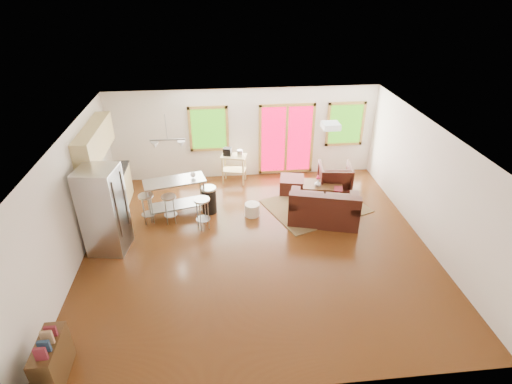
{
  "coord_description": "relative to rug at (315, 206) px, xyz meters",
  "views": [
    {
      "loc": [
        -0.76,
        -7.13,
        5.4
      ],
      "look_at": [
        0.0,
        0.3,
        1.2
      ],
      "focal_mm": 28.0,
      "sensor_mm": 36.0,
      "label": 1
    }
  ],
  "objects": [
    {
      "name": "floor",
      "position": [
        -1.68,
        -1.5,
        -0.02
      ],
      "size": [
        7.5,
        7.0,
        0.02
      ],
      "primitive_type": "cube",
      "color": "#381C0A",
      "rests_on": "ground"
    },
    {
      "name": "ceiling",
      "position": [
        -1.68,
        -1.5,
        2.6
      ],
      "size": [
        7.5,
        7.0,
        0.02
      ],
      "primitive_type": "cube",
      "color": "white",
      "rests_on": "ground"
    },
    {
      "name": "back_wall",
      "position": [
        -1.68,
        2.01,
        1.29
      ],
      "size": [
        7.5,
        0.02,
        2.6
      ],
      "primitive_type": "cube",
      "color": "silver",
      "rests_on": "ground"
    },
    {
      "name": "left_wall",
      "position": [
        -5.44,
        -1.5,
        1.29
      ],
      "size": [
        0.02,
        7.0,
        2.6
      ],
      "primitive_type": "cube",
      "color": "silver",
      "rests_on": "ground"
    },
    {
      "name": "right_wall",
      "position": [
        2.08,
        -1.5,
        1.29
      ],
      "size": [
        0.02,
        7.0,
        2.6
      ],
      "primitive_type": "cube",
      "color": "silver",
      "rests_on": "ground"
    },
    {
      "name": "front_wall",
      "position": [
        -1.68,
        -5.01,
        1.29
      ],
      "size": [
        7.5,
        0.02,
        2.6
      ],
      "primitive_type": "cube",
      "color": "silver",
      "rests_on": "ground"
    },
    {
      "name": "window_left",
      "position": [
        -2.68,
        1.96,
        1.49
      ],
      "size": [
        1.1,
        0.05,
        1.3
      ],
      "color": "#255E0D",
      "rests_on": "back_wall"
    },
    {
      "name": "french_doors",
      "position": [
        -0.48,
        1.96,
        1.09
      ],
      "size": [
        1.6,
        0.05,
        2.1
      ],
      "color": "#C20029",
      "rests_on": "back_wall"
    },
    {
      "name": "window_right",
      "position": [
        1.22,
        1.96,
        1.49
      ],
      "size": [
        1.1,
        0.05,
        1.3
      ],
      "color": "#255E0D",
      "rests_on": "back_wall"
    },
    {
      "name": "rug",
      "position": [
        0.0,
        0.0,
        0.0
      ],
      "size": [
        2.86,
        2.55,
        0.02
      ],
      "primitive_type": "cube",
      "rotation": [
        0.0,
        0.0,
        0.37
      ],
      "color": "#446038",
      "rests_on": "floor"
    },
    {
      "name": "loveseat",
      "position": [
        0.02,
        -0.68,
        0.34
      ],
      "size": [
        1.84,
        1.34,
        0.88
      ],
      "rotation": [
        0.0,
        0.0,
        -0.27
      ],
      "color": "black",
      "rests_on": "floor"
    },
    {
      "name": "coffee_table",
      "position": [
        0.26,
        0.43,
        0.34
      ],
      "size": [
        1.14,
        0.83,
        0.41
      ],
      "rotation": [
        0.0,
        0.0,
        -0.22
      ],
      "color": "#382511",
      "rests_on": "floor"
    },
    {
      "name": "armchair",
      "position": [
        0.69,
        0.8,
        0.43
      ],
      "size": [
        0.95,
        0.9,
        0.88
      ],
      "primitive_type": "imported",
      "rotation": [
        0.0,
        0.0,
        3.01
      ],
      "color": "black",
      "rests_on": "floor"
    },
    {
      "name": "ottoman",
      "position": [
        -0.48,
        0.84,
        0.2
      ],
      "size": [
        0.75,
        0.75,
        0.42
      ],
      "primitive_type": "cube",
      "rotation": [
        0.0,
        0.0,
        -0.21
      ],
      "color": "black",
      "rests_on": "floor"
    },
    {
      "name": "pouf",
      "position": [
        -1.68,
        -0.24,
        0.15
      ],
      "size": [
        0.37,
        0.37,
        0.32
      ],
      "primitive_type": "cylinder",
      "rotation": [
        0.0,
        0.0,
        -0.01
      ],
      "color": "silver",
      "rests_on": "floor"
    },
    {
      "name": "vase",
      "position": [
        0.11,
        0.35,
        0.5
      ],
      "size": [
        0.18,
        0.18,
        0.3
      ],
      "rotation": [
        0.0,
        0.0,
        -0.01
      ],
      "color": "silver",
      "rests_on": "coffee_table"
    },
    {
      "name": "book",
      "position": [
        0.5,
        0.16,
        0.53
      ],
      "size": [
        0.21,
        0.09,
        0.29
      ],
      "primitive_type": "imported",
      "rotation": [
        0.0,
        0.0,
        -0.31
      ],
      "color": "maroon",
      "rests_on": "coffee_table"
    },
    {
      "name": "cabinets",
      "position": [
        -5.16,
        0.2,
        0.92
      ],
      "size": [
        0.64,
        2.24,
        2.3
      ],
      "color": "tan",
      "rests_on": "floor"
    },
    {
      "name": "refrigerator",
      "position": [
        -4.88,
        -1.26,
        0.96
      ],
      "size": [
        0.89,
        0.86,
        1.94
      ],
      "rotation": [
        0.0,
        0.0,
        -0.16
      ],
      "color": "#B7BABC",
      "rests_on": "floor"
    },
    {
      "name": "island",
      "position": [
        -3.54,
        0.05,
        0.63
      ],
      "size": [
        1.56,
        0.92,
        0.93
      ],
      "rotation": [
        0.0,
        0.0,
        0.24
      ],
      "color": "#B7BABC",
      "rests_on": "floor"
    },
    {
      "name": "cup",
      "position": [
        -3.08,
        0.14,
        1.0
      ],
      "size": [
        0.14,
        0.12,
        0.13
      ],
      "primitive_type": "imported",
      "rotation": [
        0.0,
        0.0,
        0.16
      ],
      "color": "white",
      "rests_on": "island"
    },
    {
      "name": "bar_stool_a",
      "position": [
        -4.19,
        -0.3,
        0.55
      ],
      "size": [
        0.44,
        0.44,
        0.76
      ],
      "rotation": [
        0.0,
        0.0,
        0.26
      ],
      "color": "#B7BABC",
      "rests_on": "floor"
    },
    {
      "name": "bar_stool_b",
      "position": [
        -3.66,
        -0.36,
        0.53
      ],
      "size": [
        0.39,
        0.39,
        0.73
      ],
      "rotation": [
        0.0,
        0.0,
        0.12
      ],
      "color": "#B7BABC",
      "rests_on": "floor"
    },
    {
      "name": "bar_stool_c",
      "position": [
        -2.88,
        -0.67,
        0.57
      ],
      "size": [
        0.48,
        0.48,
        0.78
      ],
      "rotation": [
        0.0,
        0.0,
        0.39
      ],
      "color": "#B7BABC",
      "rests_on": "floor"
    },
    {
      "name": "trash_can",
      "position": [
        -2.73,
        0.03,
        0.34
      ],
      "size": [
        0.39,
        0.39,
        0.7
      ],
      "rotation": [
        0.0,
        0.0,
        0.03
      ],
      "color": "black",
      "rests_on": "floor"
    },
    {
      "name": "kitchen_cart",
      "position": [
        -2.04,
        1.59,
        0.7
      ],
      "size": [
        0.77,
        0.59,
        1.05
      ],
      "rotation": [
        0.0,
        0.0,
        -0.25
      ],
      "color": "tan",
      "rests_on": "floor"
    },
    {
      "name": "bookshelf",
      "position": [
        -5.03,
        -4.45,
        0.37
      ],
      "size": [
        0.33,
        0.82,
        0.96
      ],
      "rotation": [
        0.0,
        0.0,
        0.02
      ],
      "color": "#382511",
      "rests_on": "floor"
    },
    {
      "name": "ceiling_flush",
      "position": [
        -0.08,
        -0.9,
        2.52
      ],
      "size": [
        0.35,
        0.35,
        0.12
      ],
      "primitive_type": "cube",
      "color": "white",
      "rests_on": "ceiling"
    },
    {
      "name": "pendant_light",
      "position": [
        -3.58,
        -0.0,
        1.89
      ],
      "size": [
        0.8,
        0.18,
        0.79
      ],
      "color": "gray",
      "rests_on": "ceiling"
    }
  ]
}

